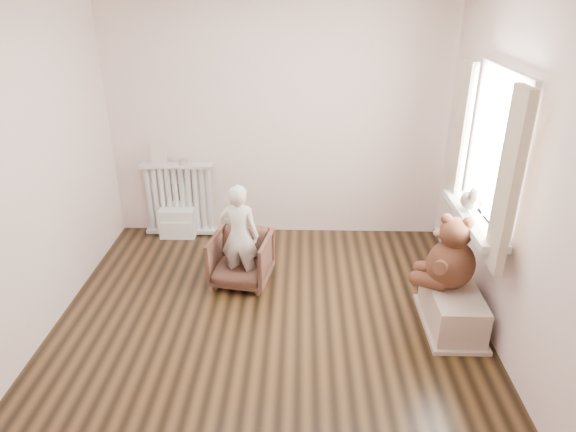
{
  "coord_description": "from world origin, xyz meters",
  "views": [
    {
      "loc": [
        0.26,
        -3.53,
        2.64
      ],
      "look_at": [
        0.15,
        0.45,
        0.8
      ],
      "focal_mm": 32.0,
      "sensor_mm": 36.0,
      "label": 1
    }
  ],
  "objects_px": {
    "toy_bench": "(452,305)",
    "plush_cat": "(471,199)",
    "child": "(239,236)",
    "toy_vanity": "(178,212)",
    "teddy_bear": "(453,251)",
    "radiator": "(180,202)",
    "armchair": "(241,259)"
  },
  "relations": [
    {
      "from": "radiator",
      "to": "toy_bench",
      "type": "distance_m",
      "value": 3.09
    },
    {
      "from": "radiator",
      "to": "armchair",
      "type": "xyz_separation_m",
      "value": [
        0.79,
        -1.01,
        -0.14
      ]
    },
    {
      "from": "teddy_bear",
      "to": "plush_cat",
      "type": "height_order",
      "value": "plush_cat"
    },
    {
      "from": "radiator",
      "to": "toy_bench",
      "type": "bearing_deg",
      "value": -32.12
    },
    {
      "from": "toy_vanity",
      "to": "child",
      "type": "xyz_separation_m",
      "value": [
        0.82,
        -1.03,
        0.24
      ]
    },
    {
      "from": "armchair",
      "to": "child",
      "type": "bearing_deg",
      "value": -80.28
    },
    {
      "from": "toy_bench",
      "to": "plush_cat",
      "type": "bearing_deg",
      "value": 68.51
    },
    {
      "from": "toy_bench",
      "to": "plush_cat",
      "type": "height_order",
      "value": "plush_cat"
    },
    {
      "from": "radiator",
      "to": "teddy_bear",
      "type": "distance_m",
      "value": 3.03
    },
    {
      "from": "child",
      "to": "toy_bench",
      "type": "xyz_separation_m",
      "value": [
        1.82,
        -0.58,
        -0.32
      ]
    },
    {
      "from": "armchair",
      "to": "teddy_bear",
      "type": "relative_size",
      "value": 0.88
    },
    {
      "from": "armchair",
      "to": "plush_cat",
      "type": "relative_size",
      "value": 2.02
    },
    {
      "from": "toy_bench",
      "to": "toy_vanity",
      "type": "bearing_deg",
      "value": 148.6
    },
    {
      "from": "armchair",
      "to": "teddy_bear",
      "type": "distance_m",
      "value": 1.91
    },
    {
      "from": "toy_vanity",
      "to": "toy_bench",
      "type": "relative_size",
      "value": 0.82
    },
    {
      "from": "radiator",
      "to": "toy_vanity",
      "type": "xyz_separation_m",
      "value": [
        -0.03,
        -0.03,
        -0.11
      ]
    },
    {
      "from": "toy_bench",
      "to": "plush_cat",
      "type": "xyz_separation_m",
      "value": [
        0.14,
        0.36,
        0.8
      ]
    },
    {
      "from": "toy_vanity",
      "to": "child",
      "type": "height_order",
      "value": "child"
    },
    {
      "from": "child",
      "to": "teddy_bear",
      "type": "xyz_separation_m",
      "value": [
        1.78,
        -0.52,
        0.15
      ]
    },
    {
      "from": "child",
      "to": "plush_cat",
      "type": "relative_size",
      "value": 3.69
    },
    {
      "from": "child",
      "to": "teddy_bear",
      "type": "distance_m",
      "value": 1.86
    },
    {
      "from": "toy_vanity",
      "to": "toy_bench",
      "type": "height_order",
      "value": "toy_vanity"
    },
    {
      "from": "teddy_bear",
      "to": "child",
      "type": "bearing_deg",
      "value": -173.92
    },
    {
      "from": "plush_cat",
      "to": "teddy_bear",
      "type": "bearing_deg",
      "value": -146.14
    },
    {
      "from": "radiator",
      "to": "armchair",
      "type": "relative_size",
      "value": 1.53
    },
    {
      "from": "child",
      "to": "toy_bench",
      "type": "relative_size",
      "value": 1.35
    },
    {
      "from": "radiator",
      "to": "child",
      "type": "bearing_deg",
      "value": -53.11
    },
    {
      "from": "radiator",
      "to": "toy_vanity",
      "type": "relative_size",
      "value": 1.37
    },
    {
      "from": "toy_bench",
      "to": "plush_cat",
      "type": "relative_size",
      "value": 2.74
    },
    {
      "from": "armchair",
      "to": "toy_vanity",
      "type": "bearing_deg",
      "value": 139.68
    },
    {
      "from": "toy_vanity",
      "to": "plush_cat",
      "type": "relative_size",
      "value": 2.26
    },
    {
      "from": "radiator",
      "to": "teddy_bear",
      "type": "relative_size",
      "value": 1.34
    }
  ]
}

